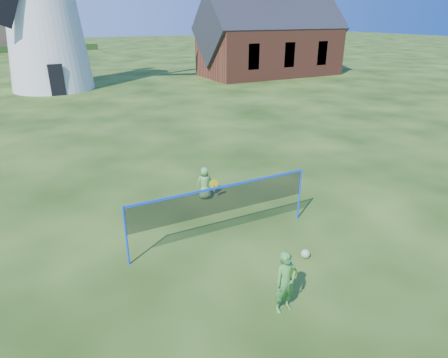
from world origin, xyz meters
TOP-DOWN VIEW (x-y plane):
  - ground at (0.00, 0.00)m, footprint 220.00×220.00m
  - windmill at (-1.73, 26.63)m, footprint 14.64×6.20m
  - chapel at (18.26, 25.62)m, footprint 13.78×6.68m
  - badminton_net at (-0.11, 0.02)m, footprint 5.05×0.05m
  - player_girl at (-0.22, -2.96)m, footprint 0.67×0.37m
  - player_boy at (0.56, 2.53)m, footprint 0.66×0.46m
  - play_ball at (1.32, -1.70)m, footprint 0.22×0.22m

SIDE VIEW (x-z plane):
  - ground at x=0.00m, z-range 0.00..0.00m
  - play_ball at x=1.32m, z-range 0.00..0.22m
  - player_boy at x=0.56m, z-range 0.00..1.07m
  - player_girl at x=-0.22m, z-range 0.00..1.35m
  - badminton_net at x=-0.11m, z-range 0.36..1.91m
  - chapel at x=18.26m, z-range -2.55..9.11m
  - windmill at x=-1.73m, z-range -3.12..16.17m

